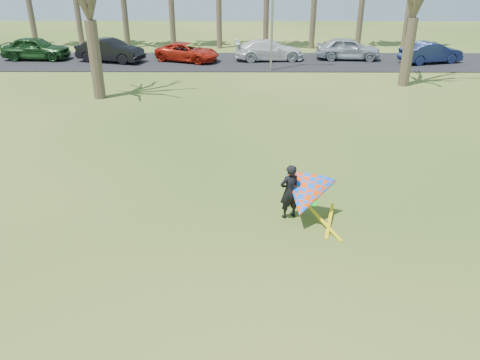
{
  "coord_description": "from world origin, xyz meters",
  "views": [
    {
      "loc": [
        0.09,
        -10.77,
        7.21
      ],
      "look_at": [
        0.0,
        2.0,
        1.1
      ],
      "focal_mm": 35.0,
      "sensor_mm": 36.0,
      "label": 1
    }
  ],
  "objects_px": {
    "car_4": "(348,48)",
    "kite_flyer": "(304,195)",
    "car_2": "(188,52)",
    "streetlight": "(275,3)",
    "car_1": "(110,50)",
    "car_3": "(269,50)",
    "car_5": "(431,52)",
    "car_0": "(36,48)"
  },
  "relations": [
    {
      "from": "streetlight",
      "to": "car_3",
      "type": "height_order",
      "value": "streetlight"
    },
    {
      "from": "car_1",
      "to": "car_3",
      "type": "xyz_separation_m",
      "value": [
        11.91,
        0.69,
        -0.08
      ]
    },
    {
      "from": "car_2",
      "to": "car_3",
      "type": "distance_m",
      "value": 6.17
    },
    {
      "from": "streetlight",
      "to": "car_4",
      "type": "relative_size",
      "value": 1.65
    },
    {
      "from": "car_0",
      "to": "car_1",
      "type": "bearing_deg",
      "value": -94.63
    },
    {
      "from": "car_5",
      "to": "car_2",
      "type": "bearing_deg",
      "value": 72.2
    },
    {
      "from": "streetlight",
      "to": "car_5",
      "type": "xyz_separation_m",
      "value": [
        11.79,
        2.54,
        -3.65
      ]
    },
    {
      "from": "car_2",
      "to": "kite_flyer",
      "type": "distance_m",
      "value": 24.31
    },
    {
      "from": "streetlight",
      "to": "kite_flyer",
      "type": "bearing_deg",
      "value": -90.77
    },
    {
      "from": "car_4",
      "to": "kite_flyer",
      "type": "distance_m",
      "value": 25.09
    },
    {
      "from": "streetlight",
      "to": "kite_flyer",
      "type": "xyz_separation_m",
      "value": [
        -0.28,
        -20.52,
        -3.62
      ]
    },
    {
      "from": "car_0",
      "to": "car_5",
      "type": "bearing_deg",
      "value": -89.14
    },
    {
      "from": "car_2",
      "to": "car_4",
      "type": "distance_m",
      "value": 12.22
    },
    {
      "from": "car_1",
      "to": "car_4",
      "type": "relative_size",
      "value": 1.04
    },
    {
      "from": "car_0",
      "to": "car_4",
      "type": "distance_m",
      "value": 23.84
    },
    {
      "from": "car_2",
      "to": "kite_flyer",
      "type": "bearing_deg",
      "value": -144.34
    },
    {
      "from": "car_3",
      "to": "car_4",
      "type": "height_order",
      "value": "car_4"
    },
    {
      "from": "car_0",
      "to": "car_1",
      "type": "distance_m",
      "value": 5.94
    },
    {
      "from": "car_5",
      "to": "kite_flyer",
      "type": "distance_m",
      "value": 26.02
    },
    {
      "from": "streetlight",
      "to": "car_1",
      "type": "relative_size",
      "value": 1.59
    },
    {
      "from": "car_0",
      "to": "car_4",
      "type": "relative_size",
      "value": 1.03
    },
    {
      "from": "car_4",
      "to": "car_5",
      "type": "height_order",
      "value": "car_4"
    },
    {
      "from": "streetlight",
      "to": "car_4",
      "type": "distance_m",
      "value": 7.89
    },
    {
      "from": "kite_flyer",
      "to": "car_4",
      "type": "bearing_deg",
      "value": 75.71
    },
    {
      "from": "streetlight",
      "to": "car_2",
      "type": "bearing_deg",
      "value": 154.16
    },
    {
      "from": "car_3",
      "to": "car_4",
      "type": "relative_size",
      "value": 1.07
    },
    {
      "from": "streetlight",
      "to": "car_4",
      "type": "height_order",
      "value": "streetlight"
    },
    {
      "from": "car_1",
      "to": "car_4",
      "type": "xyz_separation_m",
      "value": [
        17.95,
        1.0,
        -0.0
      ]
    },
    {
      "from": "car_1",
      "to": "car_4",
      "type": "bearing_deg",
      "value": -70.85
    },
    {
      "from": "car_1",
      "to": "car_5",
      "type": "height_order",
      "value": "car_1"
    },
    {
      "from": "car_1",
      "to": "car_3",
      "type": "bearing_deg",
      "value": -70.71
    },
    {
      "from": "car_0",
      "to": "car_1",
      "type": "xyz_separation_m",
      "value": [
        5.89,
        -0.77,
        -0.02
      ]
    },
    {
      "from": "car_1",
      "to": "car_0",
      "type": "bearing_deg",
      "value": 98.48
    },
    {
      "from": "streetlight",
      "to": "car_2",
      "type": "xyz_separation_m",
      "value": [
        -6.28,
        3.04,
        -3.74
      ]
    },
    {
      "from": "car_0",
      "to": "kite_flyer",
      "type": "xyz_separation_m",
      "value": [
        17.65,
        -24.09,
        -0.06
      ]
    },
    {
      "from": "kite_flyer",
      "to": "streetlight",
      "type": "bearing_deg",
      "value": 89.23
    },
    {
      "from": "streetlight",
      "to": "car_0",
      "type": "height_order",
      "value": "streetlight"
    },
    {
      "from": "car_4",
      "to": "car_1",
      "type": "bearing_deg",
      "value": 97.48
    },
    {
      "from": "car_0",
      "to": "car_3",
      "type": "height_order",
      "value": "car_0"
    },
    {
      "from": "car_2",
      "to": "car_5",
      "type": "bearing_deg",
      "value": -70.24
    },
    {
      "from": "streetlight",
      "to": "car_1",
      "type": "distance_m",
      "value": 12.86
    },
    {
      "from": "streetlight",
      "to": "car_1",
      "type": "bearing_deg",
      "value": 166.91
    }
  ]
}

